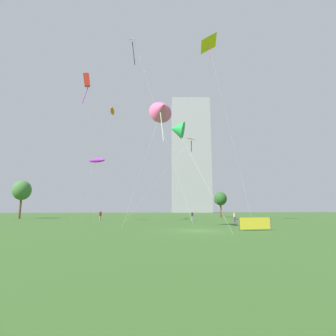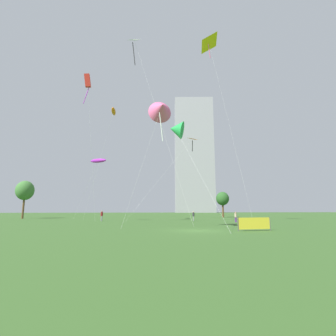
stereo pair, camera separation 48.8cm
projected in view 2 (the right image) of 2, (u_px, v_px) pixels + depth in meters
name	position (u px, v px, depth m)	size (l,w,h in m)	color
ground	(198.00, 231.00, 23.17)	(280.00, 280.00, 0.00)	#335623
person_standing_0	(193.00, 215.00, 43.33)	(0.37, 0.37, 1.64)	gray
person_standing_1	(102.00, 215.00, 42.75)	(0.39, 0.39, 1.77)	gray
person_standing_2	(236.00, 216.00, 38.26)	(0.35, 0.35, 1.59)	#593372
kite_flying_0	(88.00, 81.00, 38.14)	(2.12, 4.88, 22.68)	silver
kite_flying_1	(134.00, 42.00, 36.37)	(8.34, 5.97, 27.54)	silver
kite_flying_2	(176.00, 129.00, 26.26)	(4.55, 6.57, 11.43)	silver
kite_flying_3	(98.00, 161.00, 42.61)	(7.05, 10.26, 10.74)	silver
kite_flying_4	(209.00, 44.00, 39.25)	(6.55, 3.37, 28.69)	silver
kite_flying_5	(161.00, 109.00, 26.45)	(5.24, 2.83, 13.99)	silver
kite_flying_6	(114.00, 112.00, 45.28)	(5.61, 7.42, 20.27)	silver
kite_flying_7	(192.00, 140.00, 42.46)	(12.25, 3.96, 14.39)	silver
park_tree_0	(223.00, 199.00, 62.84)	(3.25, 3.25, 6.41)	brown
park_tree_1	(25.00, 191.00, 54.45)	(3.80, 3.80, 8.25)	brown
distant_highrise_0	(194.00, 156.00, 169.18)	(25.37, 19.64, 76.57)	#939399
event_banner	(254.00, 223.00, 23.12)	(3.40, 0.34, 1.27)	#4C4C4C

